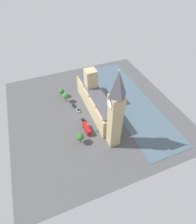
{
  "coord_description": "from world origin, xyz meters",
  "views": [
    {
      "loc": [
        35.04,
        96.79,
        98.79
      ],
      "look_at": [
        1.0,
        11.79,
        8.9
      ],
      "focal_mm": 28.94,
      "sensor_mm": 36.0,
      "label": 1
    }
  ],
  "objects_px": {
    "car_white_corner": "(78,110)",
    "plane_tree_midblock": "(65,96)",
    "car_black_near_tower": "(83,120)",
    "plane_tree_trailing": "(62,91)",
    "car_blue_opposite_hall": "(74,106)",
    "street_lamp_under_trees": "(63,92)",
    "parliament_building": "(95,100)",
    "plane_tree_by_river_gate": "(80,137)",
    "clock_tower": "(116,111)",
    "pedestrian_leading": "(97,130)",
    "double_decker_bus_kerbside": "(87,129)",
    "pedestrian_far_end": "(97,131)"
  },
  "relations": [
    {
      "from": "car_white_corner",
      "to": "plane_tree_midblock",
      "type": "xyz_separation_m",
      "value": [
        5.81,
        -14.42,
        5.17
      ]
    },
    {
      "from": "double_decker_bus_kerbside",
      "to": "pedestrian_far_end",
      "type": "relative_size",
      "value": 7.05
    },
    {
      "from": "car_blue_opposite_hall",
      "to": "pedestrian_far_end",
      "type": "relative_size",
      "value": 3.02
    },
    {
      "from": "car_white_corner",
      "to": "street_lamp_under_trees",
      "type": "height_order",
      "value": "street_lamp_under_trees"
    },
    {
      "from": "parliament_building",
      "to": "plane_tree_by_river_gate",
      "type": "height_order",
      "value": "parliament_building"
    },
    {
      "from": "plane_tree_trailing",
      "to": "street_lamp_under_trees",
      "type": "relative_size",
      "value": 1.21
    },
    {
      "from": "plane_tree_midblock",
      "to": "clock_tower",
      "type": "bearing_deg",
      "value": 109.54
    },
    {
      "from": "car_blue_opposite_hall",
      "to": "plane_tree_trailing",
      "type": "relative_size",
      "value": 0.61
    },
    {
      "from": "car_black_near_tower",
      "to": "pedestrian_leading",
      "type": "xyz_separation_m",
      "value": [
        -5.98,
        12.39,
        -0.13
      ]
    },
    {
      "from": "plane_tree_trailing",
      "to": "double_decker_bus_kerbside",
      "type": "bearing_deg",
      "value": 98.7
    },
    {
      "from": "car_white_corner",
      "to": "clock_tower",
      "type": "bearing_deg",
      "value": -73.55
    },
    {
      "from": "parliament_building",
      "to": "car_white_corner",
      "type": "xyz_separation_m",
      "value": [
        13.72,
        -2.05,
        -8.17
      ]
    },
    {
      "from": "plane_tree_trailing",
      "to": "street_lamp_under_trees",
      "type": "bearing_deg",
      "value": 158.56
    },
    {
      "from": "car_black_near_tower",
      "to": "plane_tree_trailing",
      "type": "distance_m",
      "value": 35.37
    },
    {
      "from": "pedestrian_leading",
      "to": "double_decker_bus_kerbside",
      "type": "bearing_deg",
      "value": 115.38
    },
    {
      "from": "car_blue_opposite_hall",
      "to": "street_lamp_under_trees",
      "type": "relative_size",
      "value": 0.74
    },
    {
      "from": "car_blue_opposite_hall",
      "to": "car_white_corner",
      "type": "bearing_deg",
      "value": 98.55
    },
    {
      "from": "parliament_building",
      "to": "pedestrian_leading",
      "type": "xyz_separation_m",
      "value": [
        7.39,
        22.39,
        -8.3
      ]
    },
    {
      "from": "car_blue_opposite_hall",
      "to": "plane_tree_by_river_gate",
      "type": "distance_m",
      "value": 36.17
    },
    {
      "from": "pedestrian_far_end",
      "to": "plane_tree_by_river_gate",
      "type": "bearing_deg",
      "value": 91.5
    },
    {
      "from": "pedestrian_far_end",
      "to": "parliament_building",
      "type": "bearing_deg",
      "value": -33.94
    },
    {
      "from": "street_lamp_under_trees",
      "to": "plane_tree_midblock",
      "type": "bearing_deg",
      "value": 94.16
    },
    {
      "from": "car_blue_opposite_hall",
      "to": "street_lamp_under_trees",
      "type": "height_order",
      "value": "street_lamp_under_trees"
    },
    {
      "from": "plane_tree_by_river_gate",
      "to": "street_lamp_under_trees",
      "type": "distance_m",
      "value": 51.3
    },
    {
      "from": "pedestrian_far_end",
      "to": "street_lamp_under_trees",
      "type": "xyz_separation_m",
      "value": [
        12.26,
        -47.23,
        3.64
      ]
    },
    {
      "from": "plane_tree_by_river_gate",
      "to": "street_lamp_under_trees",
      "type": "bearing_deg",
      "value": -91.19
    },
    {
      "from": "pedestrian_far_end",
      "to": "plane_tree_by_river_gate",
      "type": "xyz_separation_m",
      "value": [
        13.33,
        4.04,
        4.96
      ]
    },
    {
      "from": "car_blue_opposite_hall",
      "to": "pedestrian_far_end",
      "type": "distance_m",
      "value": 32.25
    },
    {
      "from": "double_decker_bus_kerbside",
      "to": "street_lamp_under_trees",
      "type": "distance_m",
      "value": 44.11
    },
    {
      "from": "car_black_near_tower",
      "to": "street_lamp_under_trees",
      "type": "relative_size",
      "value": 0.71
    },
    {
      "from": "car_white_corner",
      "to": "car_black_near_tower",
      "type": "bearing_deg",
      "value": -90.45
    },
    {
      "from": "plane_tree_midblock",
      "to": "pedestrian_far_end",
      "type": "bearing_deg",
      "value": 106.42
    },
    {
      "from": "clock_tower",
      "to": "pedestrian_leading",
      "type": "relative_size",
      "value": 32.62
    },
    {
      "from": "plane_tree_trailing",
      "to": "car_black_near_tower",
      "type": "bearing_deg",
      "value": 102.37
    },
    {
      "from": "pedestrian_far_end",
      "to": "plane_tree_midblock",
      "type": "relative_size",
      "value": 0.18
    },
    {
      "from": "plane_tree_midblock",
      "to": "plane_tree_by_river_gate",
      "type": "bearing_deg",
      "value": 87.89
    },
    {
      "from": "pedestrian_leading",
      "to": "clock_tower",
      "type": "bearing_deg",
      "value": -107.3
    },
    {
      "from": "plane_tree_trailing",
      "to": "plane_tree_midblock",
      "type": "bearing_deg",
      "value": 99.8
    },
    {
      "from": "plane_tree_midblock",
      "to": "plane_tree_trailing",
      "type": "distance_m",
      "value": 7.94
    },
    {
      "from": "car_blue_opposite_hall",
      "to": "plane_tree_by_river_gate",
      "type": "height_order",
      "value": "plane_tree_by_river_gate"
    },
    {
      "from": "plane_tree_midblock",
      "to": "street_lamp_under_trees",
      "type": "bearing_deg",
      "value": -85.84
    },
    {
      "from": "pedestrian_leading",
      "to": "pedestrian_far_end",
      "type": "bearing_deg",
      "value": -158.77
    },
    {
      "from": "plane_tree_trailing",
      "to": "plane_tree_by_river_gate",
      "type": "xyz_separation_m",
      "value": [
        0.27,
        51.59,
        0.24
      ]
    },
    {
      "from": "parliament_building",
      "to": "plane_tree_trailing",
      "type": "height_order",
      "value": "parliament_building"
    },
    {
      "from": "double_decker_bus_kerbside",
      "to": "plane_tree_trailing",
      "type": "height_order",
      "value": "plane_tree_trailing"
    },
    {
      "from": "pedestrian_leading",
      "to": "plane_tree_midblock",
      "type": "xyz_separation_m",
      "value": [
        12.14,
        -38.86,
        5.3
      ]
    },
    {
      "from": "parliament_building",
      "to": "car_blue_opposite_hall",
      "type": "height_order",
      "value": "parliament_building"
    },
    {
      "from": "car_blue_opposite_hall",
      "to": "double_decker_bus_kerbside",
      "type": "relative_size",
      "value": 0.43
    },
    {
      "from": "parliament_building",
      "to": "car_black_near_tower",
      "type": "bearing_deg",
      "value": 36.8
    },
    {
      "from": "double_decker_bus_kerbside",
      "to": "parliament_building",
      "type": "bearing_deg",
      "value": -129.41
    }
  ]
}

